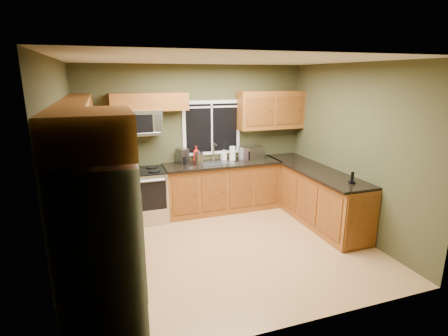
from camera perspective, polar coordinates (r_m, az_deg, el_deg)
floor at (r=5.37m, az=0.73°, el=-12.91°), size 4.20×4.20×0.00m
ceiling at (r=4.76m, az=0.85°, el=17.23°), size 4.20×4.20×0.00m
back_wall at (r=6.58m, az=-4.56°, el=4.73°), size 4.20×0.00×4.20m
front_wall at (r=3.33m, az=11.41°, el=-5.76°), size 4.20×0.00×4.20m
left_wall at (r=4.64m, az=-24.41°, el=-0.90°), size 0.00×3.60×3.60m
right_wall at (r=5.93m, az=20.29°, el=2.71°), size 0.00×3.60×3.60m
window at (r=6.61m, az=-2.02°, el=6.59°), size 1.12×0.03×1.02m
base_cabinets_left at (r=5.36m, az=-19.74°, el=-8.60°), size 0.60×2.65×0.90m
countertop_left at (r=5.19m, az=-19.92°, el=-3.81°), size 0.65×2.65×0.04m
base_cabinets_back at (r=6.63m, az=-0.26°, el=-3.16°), size 2.17×0.60×0.90m
countertop_back at (r=6.48m, az=-0.20°, el=0.73°), size 2.17×0.65×0.04m
base_cabinets_peninsula at (r=6.40m, az=14.43°, el=-4.32°), size 0.60×2.52×0.90m
countertop_peninsula at (r=6.26m, az=14.48°, el=-0.26°), size 0.65×2.50×0.04m
upper_cabinets_left at (r=5.00m, az=-22.71°, el=6.32°), size 0.33×2.65×0.72m
upper_cabinets_back_left at (r=6.17m, az=-12.09°, el=10.52°), size 1.30×0.33×0.30m
upper_cabinets_back_right at (r=6.86m, az=7.67°, el=9.37°), size 1.30×0.33×0.72m
upper_cabinet_over_fridge at (r=3.21m, az=-21.17°, el=5.34°), size 0.72×0.90×0.38m
refrigerator at (r=3.56m, az=-19.42°, el=-12.89°), size 0.74×0.90×1.80m
range at (r=6.30m, az=-12.92°, el=-4.35°), size 0.76×0.69×0.94m
microwave at (r=6.15m, az=-13.75°, el=7.22°), size 0.76×0.41×0.42m
sink at (r=6.45m, az=-1.22°, el=0.96°), size 0.60×0.42×0.36m
toaster_oven at (r=6.69m, az=4.57°, el=2.44°), size 0.50×0.45×0.26m
coffee_maker at (r=6.41m, az=-6.78°, el=1.85°), size 0.23×0.27×0.28m
kettle at (r=6.26m, az=-4.08°, el=1.58°), size 0.18×0.18×0.28m
paper_towel_roll at (r=6.63m, az=1.39°, el=2.41°), size 0.14×0.14×0.29m
soap_bottle_a at (r=6.51m, az=-4.58°, el=2.29°), size 0.13×0.13×0.30m
soap_bottle_b at (r=6.69m, az=-0.06°, el=2.21°), size 0.11×0.11×0.19m
cordless_phone at (r=5.56m, az=20.17°, el=-1.84°), size 0.10×0.10×0.18m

